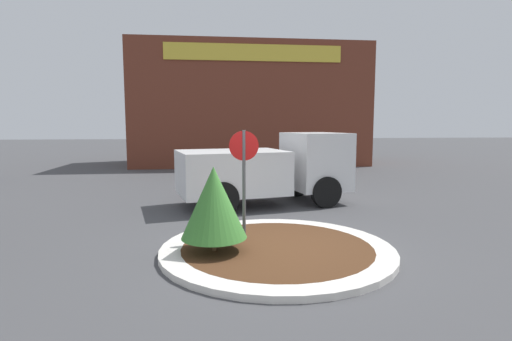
# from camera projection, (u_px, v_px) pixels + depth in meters

# --- Properties ---
(ground_plane) EXTENTS (120.00, 120.00, 0.00)m
(ground_plane) POSITION_uv_depth(u_px,v_px,m) (277.00, 252.00, 7.75)
(ground_plane) COLOR #474749
(traffic_island) EXTENTS (4.51, 4.51, 0.12)m
(traffic_island) POSITION_uv_depth(u_px,v_px,m) (277.00, 249.00, 7.75)
(traffic_island) COLOR silver
(traffic_island) RESTS_ON ground_plane
(stop_sign) EXTENTS (0.61, 0.07, 2.36)m
(stop_sign) POSITION_uv_depth(u_px,v_px,m) (244.00, 167.00, 8.18)
(stop_sign) COLOR #4C4C51
(stop_sign) RESTS_ON ground_plane
(island_shrub) EXTENTS (1.22, 1.22, 1.59)m
(island_shrub) POSITION_uv_depth(u_px,v_px,m) (214.00, 202.00, 7.36)
(island_shrub) COLOR brown
(island_shrub) RESTS_ON traffic_island
(utility_truck) EXTENTS (5.50, 3.21, 2.20)m
(utility_truck) POSITION_uv_depth(u_px,v_px,m) (268.00, 168.00, 12.28)
(utility_truck) COLOR white
(utility_truck) RESTS_ON ground_plane
(storefront_building) EXTENTS (13.92, 6.07, 7.17)m
(storefront_building) POSITION_uv_depth(u_px,v_px,m) (249.00, 106.00, 25.06)
(storefront_building) COLOR brown
(storefront_building) RESTS_ON ground_plane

